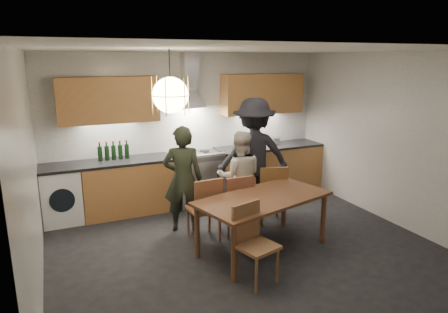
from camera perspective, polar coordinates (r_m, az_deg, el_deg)
name	(u,v)px	position (r m, az deg, el deg)	size (l,w,h in m)	color
ground	(245,248)	(5.55, 2.99, -12.92)	(5.00, 5.00, 0.00)	black
room_shell	(247,123)	(5.01, 3.24, 4.77)	(5.02, 4.52, 2.61)	white
counter_run	(197,178)	(7.06, -3.91, -3.01)	(5.00, 0.62, 0.90)	tan
range_stove	(196,178)	(7.05, -4.08, -3.11)	(0.90, 0.60, 0.92)	silver
wall_fixtures	(192,96)	(6.88, -4.63, 8.63)	(4.30, 0.54, 1.10)	tan
pendant_lamp	(170,95)	(4.50, -7.66, 8.68)	(0.43, 0.43, 0.70)	black
dining_table	(263,203)	(5.26, 5.63, -6.64)	(1.94, 1.32, 0.75)	brown
chair_back_left	(206,205)	(5.54, -2.58, -6.98)	(0.44, 0.44, 0.92)	brown
chair_back_mid	(237,201)	(5.70, 1.90, -6.43)	(0.42, 0.42, 0.91)	brown
chair_back_right	(272,191)	(6.13, 6.85, -4.90)	(0.51, 0.51, 0.93)	brown
chair_front	(252,237)	(4.63, 3.98, -11.44)	(0.51, 0.51, 0.91)	brown
person_left	(183,179)	(5.83, -5.88, -3.24)	(0.57, 0.38, 1.58)	black
person_mid	(240,177)	(6.15, 2.25, -2.94)	(0.70, 0.54, 1.44)	beige
person_right	(254,155)	(6.58, 4.27, 0.16)	(1.22, 0.70, 1.88)	black
mixing_bowl	(248,147)	(7.27, 3.51, 1.42)	(0.27, 0.27, 0.07)	silver
stock_pot	(275,141)	(7.65, 7.36, 2.20)	(0.18, 0.18, 0.12)	#BCBCBF
wine_bottles	(114,151)	(6.67, -15.50, 0.83)	(0.49, 0.07, 0.30)	black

